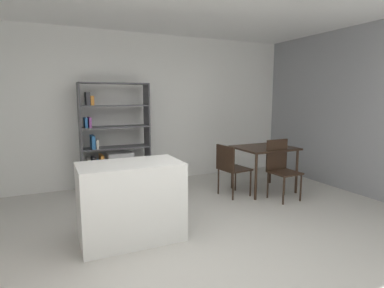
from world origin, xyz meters
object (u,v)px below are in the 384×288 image
Objects in this scene: kitchen_island at (131,201)px; dining_chair_near at (280,165)px; open_bookshelf at (112,144)px; dining_table at (264,152)px; dining_chair_island_side at (230,165)px.

kitchen_island is 2.61m from dining_chair_near.
open_bookshelf is at bearing 143.50° from dining_chair_near.
open_bookshelf is 2.67m from dining_table.
dining_chair_near reaches higher than dining_chair_island_side.
dining_chair_near is at bearing -128.77° from dining_chair_island_side.
dining_chair_island_side is at bearing 146.54° from dining_chair_near.
dining_chair_island_side is at bearing -178.96° from dining_table.
dining_chair_near reaches higher than dining_table.
kitchen_island is at bearing -94.93° from open_bookshelf.
dining_chair_near is (2.56, 0.47, 0.10)m from kitchen_island.
kitchen_island is 1.33× the size of dining_chair_island_side.
kitchen_island is 2.12m from open_bookshelf.
dining_table is at bearing -96.74° from dining_chair_island_side.
dining_table is 0.71m from dining_chair_island_side.
kitchen_island is 2.07m from dining_chair_island_side.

